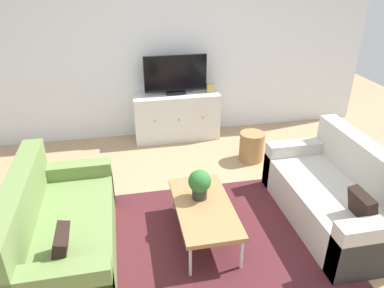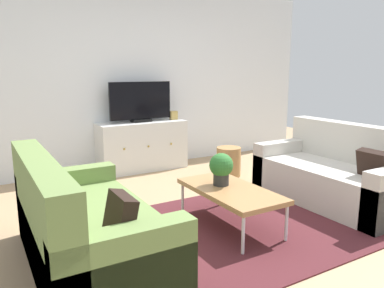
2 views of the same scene
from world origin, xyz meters
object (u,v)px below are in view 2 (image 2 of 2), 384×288
at_px(potted_plant, 221,168).
at_px(wicker_basket, 229,162).
at_px(couch_right_side, 337,176).
at_px(coffee_table, 230,191).
at_px(couch_left_side, 80,231).
at_px(flat_screen_tv, 141,102).
at_px(mantel_clock, 174,115).
at_px(tv_console, 142,146).

distance_m(potted_plant, wicker_basket, 1.69).
relative_size(potted_plant, wicker_basket, 0.76).
height_order(couch_right_side, coffee_table, couch_right_side).
xyz_separation_m(couch_left_side, flat_screen_tv, (1.51, 2.39, 0.72)).
relative_size(couch_right_side, flat_screen_tv, 1.81).
bearing_deg(couch_right_side, mantel_clock, 109.35).
distance_m(tv_console, flat_screen_tv, 0.65).
distance_m(tv_console, wicker_basket, 1.31).
relative_size(couch_right_side, tv_console, 1.30).
relative_size(tv_console, flat_screen_tv, 1.39).
bearing_deg(flat_screen_tv, couch_right_side, -60.34).
bearing_deg(tv_console, wicker_basket, -45.53).
bearing_deg(flat_screen_tv, wicker_basket, -46.14).
relative_size(couch_right_side, potted_plant, 5.44).
bearing_deg(couch_right_side, wicker_basket, 107.44).
height_order(coffee_table, potted_plant, potted_plant).
bearing_deg(coffee_table, tv_console, 87.31).
bearing_deg(mantel_clock, coffee_table, -105.21).
height_order(couch_left_side, wicker_basket, couch_left_side).
relative_size(couch_left_side, coffee_table, 1.57).
height_order(couch_right_side, wicker_basket, couch_right_side).
distance_m(couch_left_side, mantel_clock, 3.17).
bearing_deg(flat_screen_tv, coffee_table, -92.67).
bearing_deg(potted_plant, wicker_basket, 51.40).
distance_m(flat_screen_tv, mantel_clock, 0.58).
distance_m(flat_screen_tv, wicker_basket, 1.54).
bearing_deg(potted_plant, flat_screen_tv, 86.81).
bearing_deg(mantel_clock, tv_console, -180.00).
relative_size(coffee_table, mantel_clock, 8.29).
bearing_deg(tv_console, couch_right_side, -60.13).
distance_m(couch_right_side, coffee_table, 1.48).
relative_size(flat_screen_tv, mantel_clock, 7.19).
bearing_deg(wicker_basket, couch_left_side, -149.08).
distance_m(coffee_table, wicker_basket, 1.76).
bearing_deg(flat_screen_tv, tv_console, -90.00).
bearing_deg(couch_right_side, couch_left_side, 180.00).
bearing_deg(couch_right_side, coffee_table, 179.25).
bearing_deg(wicker_basket, couch_right_side, -72.56).
bearing_deg(mantel_clock, potted_plant, -106.43).
distance_m(couch_left_side, coffee_table, 1.40).
height_order(tv_console, flat_screen_tv, flat_screen_tv).
bearing_deg(coffee_table, couch_right_side, -0.75).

